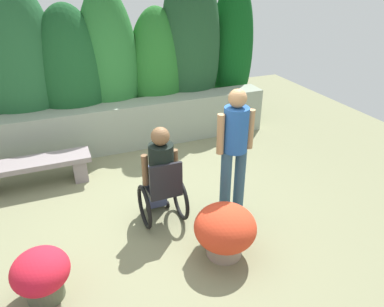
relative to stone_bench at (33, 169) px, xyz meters
name	(u,v)px	position (x,y,z in m)	size (l,w,h in m)	color
ground_plane	(161,211)	(1.55, -1.32, -0.29)	(10.75, 10.75, 0.00)	#797A58
stone_retaining_wall	(124,126)	(1.55, 0.82, 0.12)	(5.40, 0.47, 0.83)	gray
hedge_backdrop	(111,66)	(1.51, 1.37, 1.08)	(5.89, 1.00, 3.16)	#2E7433
stone_bench	(33,169)	(0.00, 0.00, 0.00)	(1.66, 0.42, 0.43)	gray
person_in_wheelchair	(161,178)	(1.53, -1.48, 0.33)	(0.53, 0.66, 1.33)	black
person_standing_companion	(235,147)	(2.41, -1.70, 0.71)	(0.49, 0.30, 1.73)	#2F5067
flower_pot_purple_near	(225,230)	(1.99, -2.35, 0.05)	(0.70, 0.70, 0.63)	gray
flower_pot_terracotta_by_wall	(41,274)	(0.06, -2.24, 0.01)	(0.56, 0.56, 0.55)	#515740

